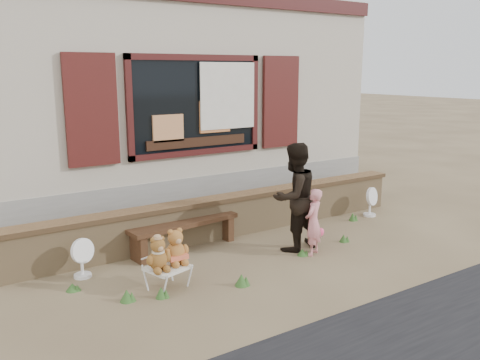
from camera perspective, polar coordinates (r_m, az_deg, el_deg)
ground at (r=7.56m, az=2.53°, el=-8.25°), size 80.00×80.00×0.00m
shopfront at (r=11.05m, az=-11.27°, el=8.68°), size 8.04×5.13×4.00m
brick_wall at (r=8.24m, az=-1.53°, el=-3.99°), size 7.10×0.36×0.67m
bench at (r=7.64m, az=-6.27°, el=-5.47°), size 1.78×0.57×0.45m
folding_chair at (r=6.38m, az=-8.15°, el=-9.80°), size 0.57×0.53×0.29m
teddy_bear_left at (r=6.21m, az=-9.21°, el=-8.08°), size 0.37×0.35×0.43m
teddy_bear_right at (r=6.38m, az=-7.27°, el=-7.32°), size 0.40×0.37×0.46m
child at (r=7.44m, az=8.22°, el=-4.70°), size 0.43×0.38×0.98m
adult at (r=7.55m, az=6.11°, el=-1.91°), size 0.85×0.70×1.61m
fan_left at (r=6.96m, az=-17.37°, el=-8.32°), size 0.34×0.23×0.53m
fan_right at (r=9.65m, az=14.40°, el=-2.36°), size 0.35×0.23×0.55m
grass_tufts at (r=6.94m, az=-0.70°, el=-9.56°), size 5.17×1.39×0.15m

